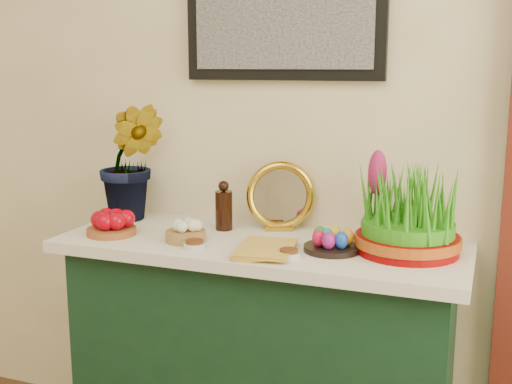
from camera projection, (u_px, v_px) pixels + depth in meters
sideboard at (261, 365)px, 2.30m from camera, size 1.30×0.45×0.85m
tablecloth at (261, 246)px, 2.22m from camera, size 1.40×0.55×0.04m
hyacinth_green at (131, 143)px, 2.46m from camera, size 0.37×0.34×0.60m
apple_bowl at (111, 224)px, 2.28m from camera, size 0.19×0.19×0.09m
garlic_basket at (186, 232)px, 2.20m from camera, size 0.17×0.17×0.08m
vinegar_cruet at (224, 208)px, 2.34m from camera, size 0.06×0.06×0.18m
mirror at (281, 197)px, 2.34m from camera, size 0.26×0.15×0.25m
book at (238, 247)px, 2.08m from camera, size 0.19×0.26×0.03m
spice_dish_left at (195, 245)px, 2.11m from camera, size 0.07×0.07×0.03m
spice_dish_right at (289, 254)px, 2.01m from camera, size 0.07×0.07×0.03m
egg_plate at (331, 242)px, 2.08m from camera, size 0.21×0.21×0.08m
hyacinth_pink at (376, 203)px, 2.14m from camera, size 0.10×0.10×0.32m
wheatgrass_sabzeh at (408, 216)px, 2.05m from camera, size 0.34×0.34×0.28m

